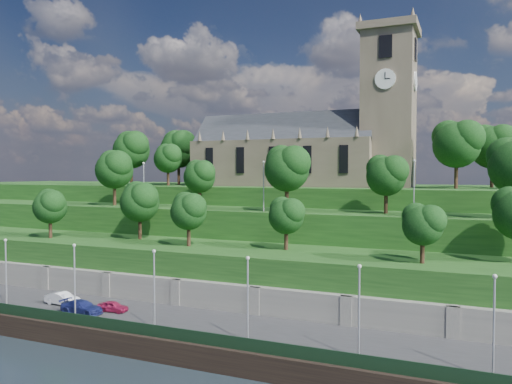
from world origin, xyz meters
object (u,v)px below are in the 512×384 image
at_px(car_left, 113,306).
at_px(car_right, 82,307).
at_px(church, 311,143).
at_px(car_middle, 62,298).

relative_size(car_left, car_right, 0.70).
relative_size(church, car_left, 11.10).
relative_size(car_middle, car_right, 0.89).
height_order(church, car_middle, church).
bearing_deg(church, car_right, -107.74).
distance_m(church, car_middle, 48.03).
distance_m(church, car_left, 45.89).
bearing_deg(car_left, car_right, 121.21).
xyz_separation_m(church, car_left, (-10.73, -39.92, -19.93)).
bearing_deg(church, car_middle, -114.40).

